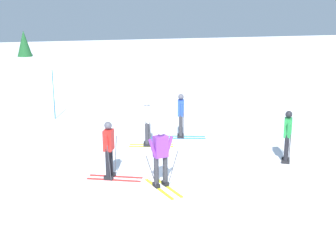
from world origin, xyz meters
name	(u,v)px	position (x,y,z in m)	size (l,w,h in m)	color
ground_plane	(202,174)	(0.00, 0.00, 0.00)	(120.00, 120.00, 0.00)	silver
far_snow_ridge	(95,69)	(0.00, 18.38, 0.90)	(80.00, 7.47, 1.80)	silver
skier_red	(109,148)	(-2.67, 0.55, 0.92)	(1.59, 1.06, 1.71)	red
skier_blue	(181,114)	(0.78, 3.86, 0.92)	(1.63, 0.95, 1.71)	#237AC6
skier_purple	(160,154)	(-1.46, -0.50, 0.95)	(0.99, 1.64, 1.71)	gold
skier_white	(147,121)	(-0.73, 3.27, 0.92)	(1.63, 0.96, 1.71)	gold
skier_green	(288,135)	(2.98, 0.06, 0.92)	(1.53, 1.21, 1.71)	silver
trail_marker_pole	(54,95)	(-3.53, 8.53, 1.11)	(0.05, 0.05, 2.22)	#1E56AD
conifer_far_left	(25,52)	(-4.40, 19.15, 2.11)	(1.57, 1.57, 3.47)	#513823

